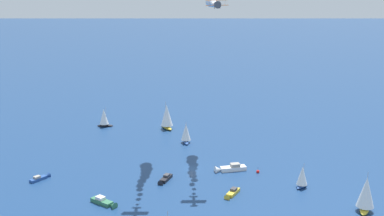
{
  "coord_description": "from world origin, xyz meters",
  "views": [
    {
      "loc": [
        105.06,
        110.47,
        59.98
      ],
      "look_at": [
        0.95,
        1.03,
        21.89
      ],
      "focal_mm": 44.12,
      "sensor_mm": 36.0,
      "label": 1
    }
  ],
  "objects_px": {
    "sailboat_outer_ring_b": "(104,118)",
    "sailboat_offshore": "(167,117)",
    "motorboat_far_port": "(229,168)",
    "biplane_lead": "(217,4)",
    "motorboat_trailing": "(41,178)",
    "motorboat_ahead": "(165,179)",
    "motorboat_near_centre": "(232,193)",
    "marker_buoy": "(258,172)",
    "motorboat_outer_ring_d": "(105,202)",
    "sailboat_inshore": "(302,177)",
    "sailboat_outer_ring_e": "(366,194)",
    "sailboat_outer_ring_a": "(186,133)"
  },
  "relations": [
    {
      "from": "sailboat_inshore",
      "to": "sailboat_outer_ring_b",
      "type": "xyz_separation_m",
      "value": [
        7.11,
        -99.4,
        0.63
      ]
    },
    {
      "from": "sailboat_inshore",
      "to": "motorboat_outer_ring_d",
      "type": "distance_m",
      "value": 60.55
    },
    {
      "from": "sailboat_offshore",
      "to": "sailboat_outer_ring_a",
      "type": "bearing_deg",
      "value": 70.49
    },
    {
      "from": "sailboat_inshore",
      "to": "sailboat_outer_ring_a",
      "type": "relative_size",
      "value": 0.87
    },
    {
      "from": "motorboat_far_port",
      "to": "sailboat_inshore",
      "type": "distance_m",
      "value": 25.83
    },
    {
      "from": "motorboat_trailing",
      "to": "marker_buoy",
      "type": "bearing_deg",
      "value": 141.05
    },
    {
      "from": "motorboat_near_centre",
      "to": "motorboat_outer_ring_d",
      "type": "bearing_deg",
      "value": -33.79
    },
    {
      "from": "motorboat_far_port",
      "to": "sailboat_outer_ring_b",
      "type": "bearing_deg",
      "value": -89.24
    },
    {
      "from": "sailboat_outer_ring_b",
      "to": "motorboat_ahead",
      "type": "bearing_deg",
      "value": 72.7
    },
    {
      "from": "sailboat_outer_ring_b",
      "to": "biplane_lead",
      "type": "distance_m",
      "value": 86.6
    },
    {
      "from": "motorboat_outer_ring_d",
      "to": "biplane_lead",
      "type": "relative_size",
      "value": 1.41
    },
    {
      "from": "motorboat_near_centre",
      "to": "sailboat_inshore",
      "type": "height_order",
      "value": "sailboat_inshore"
    },
    {
      "from": "motorboat_trailing",
      "to": "motorboat_ahead",
      "type": "bearing_deg",
      "value": 134.46
    },
    {
      "from": "motorboat_far_port",
      "to": "biplane_lead",
      "type": "xyz_separation_m",
      "value": [
        2.06,
        -4.67,
        54.63
      ]
    },
    {
      "from": "sailboat_offshore",
      "to": "marker_buoy",
      "type": "xyz_separation_m",
      "value": [
        11.33,
        60.28,
        -5.2
      ]
    },
    {
      "from": "sailboat_outer_ring_e",
      "to": "biplane_lead",
      "type": "height_order",
      "value": "biplane_lead"
    },
    {
      "from": "motorboat_outer_ring_d",
      "to": "sailboat_inshore",
      "type": "bearing_deg",
      "value": 148.02
    },
    {
      "from": "motorboat_near_centre",
      "to": "motorboat_far_port",
      "type": "relative_size",
      "value": 0.73
    },
    {
      "from": "biplane_lead",
      "to": "sailboat_outer_ring_e",
      "type": "bearing_deg",
      "value": 97.82
    },
    {
      "from": "motorboat_far_port",
      "to": "motorboat_trailing",
      "type": "distance_m",
      "value": 62.21
    },
    {
      "from": "motorboat_ahead",
      "to": "sailboat_inshore",
      "type": "bearing_deg",
      "value": 129.8
    },
    {
      "from": "sailboat_inshore",
      "to": "sailboat_offshore",
      "type": "bearing_deg",
      "value": -98.09
    },
    {
      "from": "sailboat_inshore",
      "to": "sailboat_outer_ring_b",
      "type": "height_order",
      "value": "sailboat_outer_ring_b"
    },
    {
      "from": "motorboat_near_centre",
      "to": "motorboat_ahead",
      "type": "relative_size",
      "value": 1.01
    },
    {
      "from": "sailboat_inshore",
      "to": "motorboat_trailing",
      "type": "xyz_separation_m",
      "value": [
        56.01,
        -62.1,
        -3.02
      ]
    },
    {
      "from": "motorboat_ahead",
      "to": "biplane_lead",
      "type": "xyz_separation_m",
      "value": [
        -19.53,
        3.65,
        54.87
      ]
    },
    {
      "from": "motorboat_near_centre",
      "to": "motorboat_outer_ring_d",
      "type": "relative_size",
      "value": 0.85
    },
    {
      "from": "sailboat_offshore",
      "to": "motorboat_outer_ring_d",
      "type": "distance_m",
      "value": 77.2
    },
    {
      "from": "motorboat_trailing",
      "to": "sailboat_outer_ring_b",
      "type": "distance_m",
      "value": 61.61
    },
    {
      "from": "biplane_lead",
      "to": "sailboat_outer_ring_b",
      "type": "bearing_deg",
      "value": -90.88
    },
    {
      "from": "sailboat_inshore",
      "to": "marker_buoy",
      "type": "distance_m",
      "value": 17.39
    },
    {
      "from": "sailboat_inshore",
      "to": "sailboat_offshore",
      "type": "xyz_separation_m",
      "value": [
        -10.99,
        -77.37,
        2.01
      ]
    },
    {
      "from": "sailboat_outer_ring_b",
      "to": "marker_buoy",
      "type": "bearing_deg",
      "value": 94.7
    },
    {
      "from": "motorboat_ahead",
      "to": "biplane_lead",
      "type": "bearing_deg",
      "value": 169.42
    },
    {
      "from": "sailboat_outer_ring_e",
      "to": "marker_buoy",
      "type": "bearing_deg",
      "value": -91.28
    },
    {
      "from": "sailboat_inshore",
      "to": "biplane_lead",
      "type": "xyz_separation_m",
      "value": [
        8.18,
        -29.62,
        51.9
      ]
    },
    {
      "from": "sailboat_offshore",
      "to": "motorboat_outer_ring_d",
      "type": "relative_size",
      "value": 1.33
    },
    {
      "from": "motorboat_trailing",
      "to": "motorboat_near_centre",
      "type": "bearing_deg",
      "value": 125.16
    },
    {
      "from": "motorboat_near_centre",
      "to": "biplane_lead",
      "type": "distance_m",
      "value": 59.11
    },
    {
      "from": "motorboat_near_centre",
      "to": "marker_buoy",
      "type": "distance_m",
      "value": 20.67
    },
    {
      "from": "sailboat_outer_ring_b",
      "to": "motorboat_outer_ring_d",
      "type": "relative_size",
      "value": 1.0
    },
    {
      "from": "sailboat_outer_ring_b",
      "to": "sailboat_offshore",
      "type": "bearing_deg",
      "value": 129.41
    },
    {
      "from": "motorboat_trailing",
      "to": "sailboat_outer_ring_b",
      "type": "bearing_deg",
      "value": -142.67
    },
    {
      "from": "sailboat_offshore",
      "to": "motorboat_ahead",
      "type": "bearing_deg",
      "value": 48.74
    },
    {
      "from": "motorboat_ahead",
      "to": "motorboat_outer_ring_d",
      "type": "relative_size",
      "value": 0.85
    },
    {
      "from": "motorboat_far_port",
      "to": "motorboat_outer_ring_d",
      "type": "height_order",
      "value": "motorboat_far_port"
    },
    {
      "from": "motorboat_trailing",
      "to": "biplane_lead",
      "type": "xyz_separation_m",
      "value": [
        -47.83,
        32.49,
        54.92
      ]
    },
    {
      "from": "marker_buoy",
      "to": "motorboat_near_centre",
      "type": "bearing_deg",
      "value": 16.6
    },
    {
      "from": "motorboat_near_centre",
      "to": "motorboat_ahead",
      "type": "height_order",
      "value": "motorboat_ahead"
    },
    {
      "from": "motorboat_trailing",
      "to": "motorboat_ahead",
      "type": "distance_m",
      "value": 40.41
    }
  ]
}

